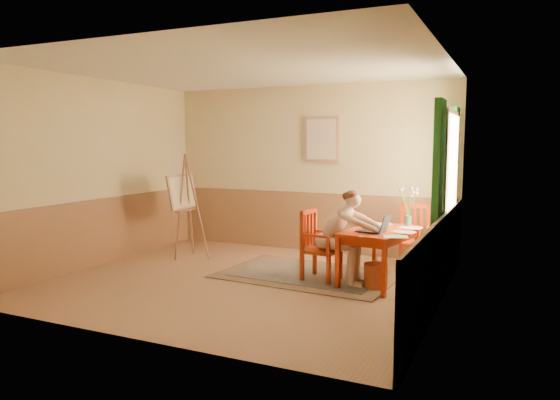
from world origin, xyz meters
The scene contains 14 objects.
room centered at (0.00, 0.00, 1.40)m, with size 5.04×4.54×2.84m.
wainscot centered at (0.00, 0.80, 0.50)m, with size 5.00×4.50×1.00m.
window centered at (2.42, 1.10, 1.35)m, with size 0.12×2.01×2.20m.
wall_portrait centered at (0.25, 2.20, 1.90)m, with size 0.60×0.05×0.76m.
rug centered at (0.64, 0.65, 0.01)m, with size 2.50×1.76×0.02m.
table centered at (1.65, 0.62, 0.63)m, with size 0.92×1.31×0.72m.
chair_left centered at (0.86, 0.46, 0.48)m, with size 0.48×0.47×0.95m.
chair_back centered at (1.92, 1.61, 0.47)m, with size 0.48×0.50×0.95m.
figure centered at (1.18, 0.43, 0.68)m, with size 0.94×0.44×1.24m.
laptop centered at (1.65, 0.38, 0.77)m, with size 0.42×0.29×0.24m.
papers centered at (1.86, 0.68, 0.72)m, with size 0.75×1.19×0.00m.
vase centered at (1.93, 1.10, 0.97)m, with size 0.26×0.26×0.54m.
wastebasket centered at (1.66, 0.39, 0.16)m, with size 0.30×0.30×0.32m, color #B94927.
easel centered at (-1.60, 0.90, 0.99)m, with size 0.57×0.75×1.68m.
Camera 1 is at (3.23, -5.98, 1.85)m, focal length 33.27 mm.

